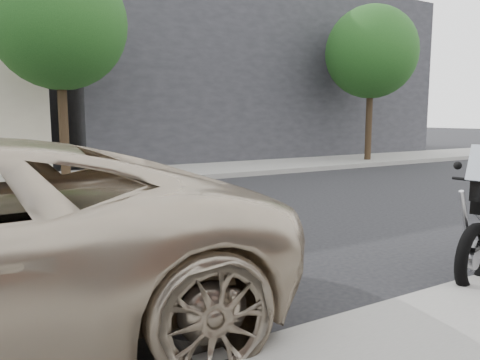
# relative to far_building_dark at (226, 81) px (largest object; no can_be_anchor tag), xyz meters

# --- Properties ---
(ground) EXTENTS (120.00, 120.00, 0.00)m
(ground) POSITION_rel_far_building_dark_xyz_m (7.00, 13.50, -3.50)
(ground) COLOR black
(ground) RESTS_ON ground
(far_sidewalk) EXTENTS (44.00, 3.00, 0.15)m
(far_sidewalk) POSITION_rel_far_building_dark_xyz_m (7.00, 7.00, -3.43)
(far_sidewalk) COLOR gray
(far_sidewalk) RESTS_ON ground
(far_building_dark) EXTENTS (16.00, 11.00, 7.00)m
(far_building_dark) POSITION_rel_far_building_dark_xyz_m (0.00, 0.00, 0.00)
(far_building_dark) COLOR #28282D
(far_building_dark) RESTS_ON ground
(street_tree_left) EXTENTS (3.40, 3.40, 5.70)m
(street_tree_left) POSITION_rel_far_building_dark_xyz_m (-2.00, 7.50, 0.64)
(street_tree_left) COLOR #322416
(street_tree_left) RESTS_ON far_sidewalk
(street_tree_mid) EXTENTS (3.40, 3.40, 5.70)m
(street_tree_mid) POSITION_rel_far_building_dark_xyz_m (9.00, 7.50, 0.64)
(street_tree_mid) COLOR #322416
(street_tree_mid) RESTS_ON far_sidewalk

